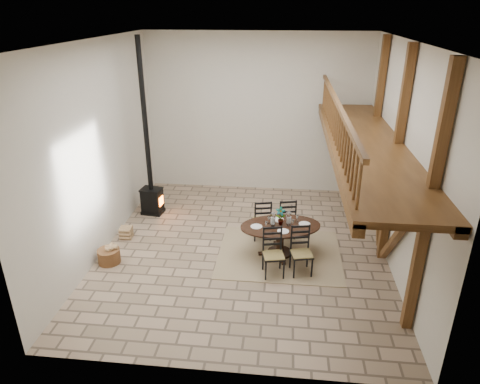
# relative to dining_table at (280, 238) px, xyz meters

# --- Properties ---
(ground) EXTENTS (8.00, 8.00, 0.00)m
(ground) POSITION_rel_dining_table_xyz_m (-0.90, 0.16, -0.45)
(ground) COLOR tan
(ground) RESTS_ON ground
(room_shell) EXTENTS (7.02, 8.02, 5.01)m
(room_shell) POSITION_rel_dining_table_xyz_m (0.29, 0.16, 2.56)
(room_shell) COLOR beige
(room_shell) RESTS_ON ground
(rug) EXTENTS (3.00, 2.50, 0.02)m
(rug) POSITION_rel_dining_table_xyz_m (0.00, -0.00, -0.44)
(rug) COLOR tan
(rug) RESTS_ON ground
(dining_table) EXTENTS (2.16, 2.35, 1.25)m
(dining_table) POSITION_rel_dining_table_xyz_m (0.00, 0.00, 0.00)
(dining_table) COLOR black
(dining_table) RESTS_ON ground
(wood_stove) EXTENTS (0.66, 0.54, 5.00)m
(wood_stove) POSITION_rel_dining_table_xyz_m (-3.79, 1.91, 0.69)
(wood_stove) COLOR black
(wood_stove) RESTS_ON ground
(log_basket) EXTENTS (0.53, 0.53, 0.44)m
(log_basket) POSITION_rel_dining_table_xyz_m (-4.05, -0.81, -0.26)
(log_basket) COLOR brown
(log_basket) RESTS_ON ground
(log_stack) EXTENTS (0.33, 0.34, 0.32)m
(log_stack) POSITION_rel_dining_table_xyz_m (-4.06, 0.38, -0.29)
(log_stack) COLOR tan
(log_stack) RESTS_ON ground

